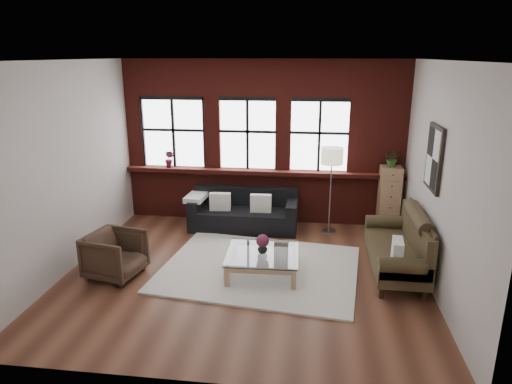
# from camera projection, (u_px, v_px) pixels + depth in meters

# --- Properties ---
(floor) EXTENTS (5.50, 5.50, 0.00)m
(floor) POSITION_uv_depth(u_px,v_px,m) (245.00, 273.00, 7.12)
(floor) COLOR #532D1E
(floor) RESTS_ON ground
(ceiling) EXTENTS (5.50, 5.50, 0.00)m
(ceiling) POSITION_uv_depth(u_px,v_px,m) (243.00, 60.00, 6.19)
(ceiling) COLOR white
(ceiling) RESTS_ON ground
(wall_back) EXTENTS (5.50, 0.00, 5.50)m
(wall_back) POSITION_uv_depth(u_px,v_px,m) (263.00, 143.00, 9.03)
(wall_back) COLOR beige
(wall_back) RESTS_ON ground
(wall_front) EXTENTS (5.50, 0.00, 5.50)m
(wall_front) POSITION_uv_depth(u_px,v_px,m) (204.00, 241.00, 4.28)
(wall_front) COLOR beige
(wall_front) RESTS_ON ground
(wall_left) EXTENTS (0.00, 5.00, 5.00)m
(wall_left) POSITION_uv_depth(u_px,v_px,m) (67.00, 168.00, 6.98)
(wall_left) COLOR beige
(wall_left) RESTS_ON ground
(wall_right) EXTENTS (0.00, 5.00, 5.00)m
(wall_right) POSITION_uv_depth(u_px,v_px,m) (440.00, 180.00, 6.32)
(wall_right) COLOR beige
(wall_right) RESTS_ON ground
(brick_backwall) EXTENTS (5.50, 0.12, 3.20)m
(brick_backwall) POSITION_uv_depth(u_px,v_px,m) (263.00, 143.00, 8.97)
(brick_backwall) COLOR maroon
(brick_backwall) RESTS_ON floor
(sill_ledge) EXTENTS (5.50, 0.30, 0.08)m
(sill_ledge) POSITION_uv_depth(u_px,v_px,m) (262.00, 172.00, 9.05)
(sill_ledge) COLOR maroon
(sill_ledge) RESTS_ON brick_backwall
(window_left) EXTENTS (1.38, 0.10, 1.50)m
(window_left) POSITION_uv_depth(u_px,v_px,m) (174.00, 134.00, 9.15)
(window_left) COLOR black
(window_left) RESTS_ON brick_backwall
(window_mid) EXTENTS (1.38, 0.10, 1.50)m
(window_mid) POSITION_uv_depth(u_px,v_px,m) (248.00, 135.00, 8.97)
(window_mid) COLOR black
(window_mid) RESTS_ON brick_backwall
(window_right) EXTENTS (1.38, 0.10, 1.50)m
(window_right) POSITION_uv_depth(u_px,v_px,m) (319.00, 137.00, 8.80)
(window_right) COLOR black
(window_right) RESTS_ON brick_backwall
(wall_poster) EXTENTS (0.05, 0.74, 0.94)m
(wall_poster) POSITION_uv_depth(u_px,v_px,m) (434.00, 158.00, 6.54)
(wall_poster) COLOR black
(wall_poster) RESTS_ON wall_right
(shag_rug) EXTENTS (3.28, 2.71, 0.03)m
(shag_rug) POSITION_uv_depth(u_px,v_px,m) (260.00, 268.00, 7.24)
(shag_rug) COLOR silver
(shag_rug) RESTS_ON floor
(dark_sofa) EXTENTS (2.07, 0.84, 0.75)m
(dark_sofa) POSITION_uv_depth(u_px,v_px,m) (244.00, 210.00, 8.85)
(dark_sofa) COLOR black
(dark_sofa) RESTS_ON floor
(pillow_a) EXTENTS (0.41, 0.17, 0.34)m
(pillow_a) POSITION_uv_depth(u_px,v_px,m) (220.00, 202.00, 8.75)
(pillow_a) COLOR white
(pillow_a) RESTS_ON dark_sofa
(pillow_b) EXTENTS (0.41, 0.16, 0.34)m
(pillow_b) POSITION_uv_depth(u_px,v_px,m) (261.00, 203.00, 8.66)
(pillow_b) COLOR white
(pillow_b) RESTS_ON dark_sofa
(vintage_settee) EXTENTS (0.84, 1.90, 1.01)m
(vintage_settee) POSITION_uv_depth(u_px,v_px,m) (396.00, 242.00, 7.00)
(vintage_settee) COLOR #392E1A
(vintage_settee) RESTS_ON floor
(pillow_settee) EXTENTS (0.18, 0.39, 0.34)m
(pillow_settee) POSITION_uv_depth(u_px,v_px,m) (397.00, 251.00, 6.42)
(pillow_settee) COLOR white
(pillow_settee) RESTS_ON vintage_settee
(armchair) EXTENTS (0.91, 0.89, 0.70)m
(armchair) POSITION_uv_depth(u_px,v_px,m) (115.00, 255.00, 6.94)
(armchair) COLOR #37261B
(armchair) RESTS_ON floor
(coffee_table) EXTENTS (1.13, 1.13, 0.37)m
(coffee_table) POSITION_uv_depth(u_px,v_px,m) (263.00, 264.00, 7.05)
(coffee_table) COLOR tan
(coffee_table) RESTS_ON shag_rug
(vase) EXTENTS (0.19, 0.19, 0.16)m
(vase) POSITION_uv_depth(u_px,v_px,m) (263.00, 248.00, 6.97)
(vase) COLOR #B2B2B2
(vase) RESTS_ON coffee_table
(flowers) EXTENTS (0.20, 0.20, 0.20)m
(flowers) POSITION_uv_depth(u_px,v_px,m) (263.00, 241.00, 6.94)
(flowers) COLOR maroon
(flowers) RESTS_ON vase
(drawer_chest) EXTENTS (0.39, 0.39, 1.26)m
(drawer_chest) POSITION_uv_depth(u_px,v_px,m) (389.00, 199.00, 8.69)
(drawer_chest) COLOR tan
(drawer_chest) RESTS_ON floor
(potted_plant_top) EXTENTS (0.33, 0.30, 0.32)m
(potted_plant_top) POSITION_uv_depth(u_px,v_px,m) (392.00, 158.00, 8.46)
(potted_plant_top) COLOR #2D5923
(potted_plant_top) RESTS_ON drawer_chest
(floor_lamp) EXTENTS (0.40, 0.40, 1.79)m
(floor_lamp) POSITION_uv_depth(u_px,v_px,m) (331.00, 187.00, 8.52)
(floor_lamp) COLOR #A5A5A8
(floor_lamp) RESTS_ON floor
(sill_plant) EXTENTS (0.24, 0.22, 0.35)m
(sill_plant) POSITION_uv_depth(u_px,v_px,m) (169.00, 159.00, 9.18)
(sill_plant) COLOR maroon
(sill_plant) RESTS_ON sill_ledge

